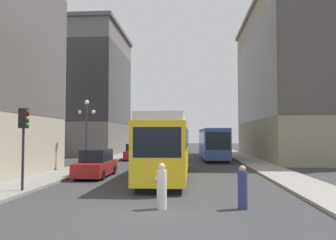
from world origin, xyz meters
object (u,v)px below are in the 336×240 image
parked_car_left_mid (96,164)px  pedestrian_crossing_far (162,188)px  traffic_light_near_left (24,127)px  transit_bus (213,142)px  lamp_post_left_near (87,123)px  parked_car_left_near (134,152)px  pedestrian_crossing_near (243,189)px  streetcar (168,145)px

parked_car_left_mid → pedestrian_crossing_far: parked_car_left_mid is taller
parked_car_left_mid → traffic_light_near_left: size_ratio=1.25×
transit_bus → traffic_light_near_left: (-10.43, -21.89, 1.21)m
parked_car_left_mid → lamp_post_left_near: lamp_post_left_near is taller
pedestrian_crossing_far → lamp_post_left_near: lamp_post_left_near is taller
parked_car_left_mid → lamp_post_left_near: 5.04m
parked_car_left_near → pedestrian_crossing_near: size_ratio=2.61×
parked_car_left_near → pedestrian_crossing_near: parked_car_left_near is taller
parked_car_left_near → parked_car_left_mid: same height
streetcar → lamp_post_left_near: (-6.66, 3.43, 1.60)m
streetcar → pedestrian_crossing_far: bearing=-87.3°
pedestrian_crossing_far → parked_car_left_mid: bearing=-63.0°
parked_car_left_near → transit_bus: bearing=4.6°
streetcar → pedestrian_crossing_near: size_ratio=8.56×
streetcar → pedestrian_crossing_near: 9.88m
streetcar → parked_car_left_mid: (-4.76, -0.26, -1.26)m
parked_car_left_near → pedestrian_crossing_far: parked_car_left_near is taller
traffic_light_near_left → parked_car_left_mid: bearing=75.1°
transit_bus → parked_car_left_mid: 17.88m
parked_car_left_mid → lamp_post_left_near: (-1.90, 3.69, 2.86)m
streetcar → parked_car_left_mid: size_ratio=2.86×
pedestrian_crossing_near → pedestrian_crossing_far: (-3.04, -0.18, 0.04)m
pedestrian_crossing_far → lamp_post_left_near: 14.88m
transit_bus → pedestrian_crossing_near: 24.48m
pedestrian_crossing_far → traffic_light_near_left: 7.77m
traffic_light_near_left → pedestrian_crossing_near: bearing=-14.4°
pedestrian_crossing_near → traffic_light_near_left: 10.52m
traffic_light_near_left → streetcar: bearing=45.6°
parked_car_left_near → traffic_light_near_left: size_ratio=1.09×
traffic_light_near_left → pedestrian_crossing_far: bearing=-21.7°
parked_car_left_mid → pedestrian_crossing_far: 10.45m
pedestrian_crossing_near → transit_bus: bearing=-61.5°
streetcar → pedestrian_crossing_far: 9.43m
streetcar → pedestrian_crossing_far: size_ratio=8.16×
lamp_post_left_near → pedestrian_crossing_near: bearing=-51.1°
streetcar → parked_car_left_mid: 4.93m
streetcar → parked_car_left_near: size_ratio=3.28×
parked_car_left_mid → pedestrian_crossing_near: bearing=-47.7°
streetcar → transit_bus: bearing=75.4°
pedestrian_crossing_far → traffic_light_near_left: bearing=-24.5°
streetcar → parked_car_left_near: (-4.77, 14.34, -1.26)m
pedestrian_crossing_near → pedestrian_crossing_far: bearing=33.0°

